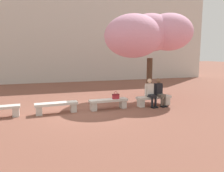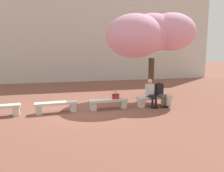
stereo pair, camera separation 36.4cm
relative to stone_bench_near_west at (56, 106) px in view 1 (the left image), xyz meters
name	(u,v)px [view 1 (the left image)]	position (x,y,z in m)	size (l,w,h in m)	color
ground_plane	(84,111)	(1.12, 0.00, -0.30)	(100.00, 100.00, 0.00)	brown
building_facade	(59,25)	(1.12, 11.97, 4.77)	(28.00, 4.00, 10.14)	beige
stone_bench_near_west	(56,106)	(0.00, 0.00, 0.00)	(1.74, 0.51, 0.45)	beige
stone_bench_center	(109,102)	(2.24, 0.00, 0.00)	(1.74, 0.51, 0.45)	beige
stone_bench_near_east	(154,99)	(4.48, 0.00, 0.00)	(1.74, 0.51, 0.45)	beige
person_seated_left	(150,91)	(4.26, -0.05, 0.40)	(0.51, 0.71, 1.29)	black
person_seated_right	(159,91)	(4.73, -0.05, 0.40)	(0.50, 0.72, 1.29)	black
handbag	(116,96)	(2.57, -0.03, 0.28)	(0.30, 0.15, 0.34)	#A3232D
cherry_tree_main	(147,34)	(4.90, 1.66, 3.15)	(4.77, 3.18, 4.57)	#473323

